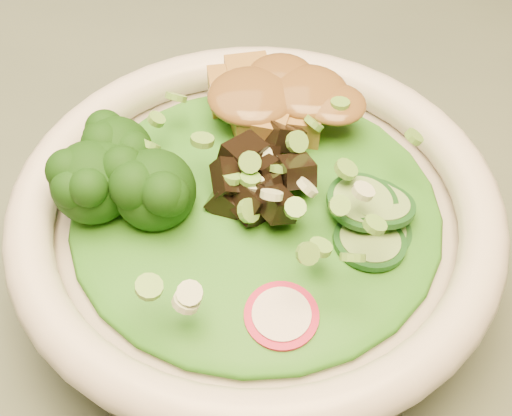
# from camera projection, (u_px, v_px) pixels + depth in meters

# --- Properties ---
(dining_table) EXTENTS (1.20, 0.80, 0.75)m
(dining_table) POSITION_uv_depth(u_px,v_px,m) (17.00, 327.00, 0.55)
(dining_table) COLOR black
(dining_table) RESTS_ON ground
(salad_bowl) EXTENTS (0.27, 0.27, 0.07)m
(salad_bowl) POSITION_uv_depth(u_px,v_px,m) (256.00, 231.00, 0.41)
(salad_bowl) COLOR silver
(salad_bowl) RESTS_ON dining_table
(lettuce_bed) EXTENTS (0.21, 0.21, 0.02)m
(lettuce_bed) POSITION_uv_depth(u_px,v_px,m) (256.00, 207.00, 0.39)
(lettuce_bed) COLOR #1F6815
(lettuce_bed) RESTS_ON salad_bowl
(broccoli_florets) EXTENTS (0.08, 0.07, 0.04)m
(broccoli_florets) POSITION_uv_depth(u_px,v_px,m) (140.00, 176.00, 0.39)
(broccoli_florets) COLOR black
(broccoli_florets) RESTS_ON salad_bowl
(radish_slices) EXTENTS (0.11, 0.04, 0.02)m
(radish_slices) POSITION_uv_depth(u_px,v_px,m) (240.00, 305.00, 0.35)
(radish_slices) COLOR #AE0D33
(radish_slices) RESTS_ON salad_bowl
(cucumber_slices) EXTENTS (0.07, 0.07, 0.04)m
(cucumber_slices) POSITION_uv_depth(u_px,v_px,m) (379.00, 208.00, 0.38)
(cucumber_slices) COLOR #78A25A
(cucumber_slices) RESTS_ON salad_bowl
(mushroom_heap) EXTENTS (0.07, 0.07, 0.04)m
(mushroom_heap) POSITION_uv_depth(u_px,v_px,m) (260.00, 173.00, 0.39)
(mushroom_heap) COLOR black
(mushroom_heap) RESTS_ON salad_bowl
(tofu_cubes) EXTENTS (0.09, 0.06, 0.04)m
(tofu_cubes) POSITION_uv_depth(u_px,v_px,m) (276.00, 114.00, 0.43)
(tofu_cubes) COLOR olive
(tofu_cubes) RESTS_ON salad_bowl
(peanut_sauce) EXTENTS (0.07, 0.06, 0.02)m
(peanut_sauce) POSITION_uv_depth(u_px,v_px,m) (276.00, 97.00, 0.42)
(peanut_sauce) COLOR brown
(peanut_sauce) RESTS_ON tofu_cubes
(scallion_garnish) EXTENTS (0.20, 0.20, 0.02)m
(scallion_garnish) POSITION_uv_depth(u_px,v_px,m) (256.00, 177.00, 0.38)
(scallion_garnish) COLOR #65A53A
(scallion_garnish) RESTS_ON salad_bowl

